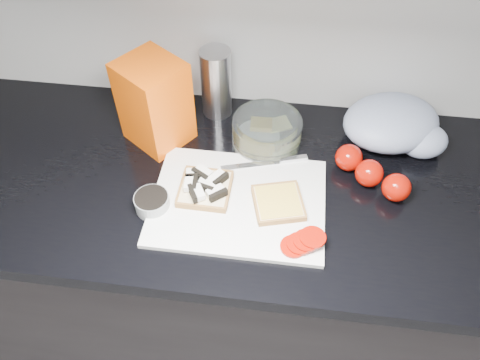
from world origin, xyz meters
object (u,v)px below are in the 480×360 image
cutting_board (238,202)px  glass_bowl (267,132)px  bread_bag (155,103)px  steel_canister (216,83)px

cutting_board → glass_bowl: bearing=77.8°
bread_bag → glass_bowl: bearing=38.1°
cutting_board → bread_bag: 0.33m
steel_canister → glass_bowl: bearing=-36.1°
cutting_board → glass_bowl: (0.05, 0.21, 0.03)m
bread_bag → steel_canister: size_ratio=1.17×
glass_bowl → bread_bag: bearing=-177.5°
glass_bowl → steel_canister: size_ratio=0.92×
bread_bag → steel_canister: bread_bag is taller
bread_bag → steel_canister: bearing=77.2°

